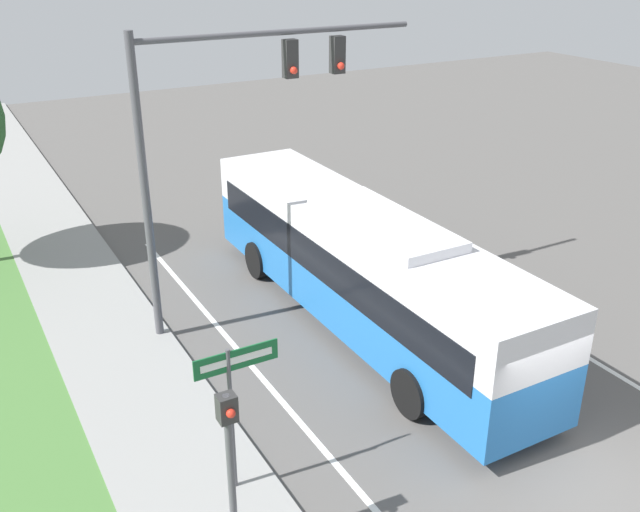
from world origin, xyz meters
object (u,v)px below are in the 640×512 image
(bus, at_px, (361,261))
(pedestrian_signal, at_px, (230,451))
(street_sign, at_px, (234,392))
(signal_gantry, at_px, (226,119))

(bus, height_order, pedestrian_signal, bus)
(pedestrian_signal, height_order, street_sign, pedestrian_signal)
(bus, relative_size, pedestrian_signal, 3.93)
(bus, bearing_deg, pedestrian_signal, -136.51)
(pedestrian_signal, xyz_separation_m, street_sign, (0.67, 1.41, -0.02))
(bus, bearing_deg, street_sign, -141.42)
(signal_gantry, distance_m, pedestrian_signal, 8.66)
(bus, distance_m, signal_gantry, 4.80)
(signal_gantry, xyz_separation_m, street_sign, (-2.50, -5.99, -3.20))
(pedestrian_signal, bearing_deg, street_sign, 64.69)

